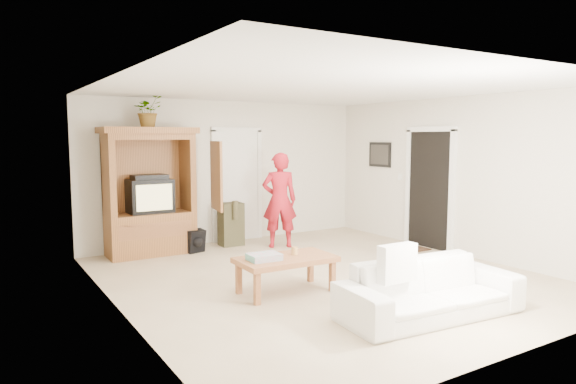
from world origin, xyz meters
The scene contains 19 objects.
floor centered at (0.00, 0.00, 0.00)m, with size 6.00×6.00×0.00m, color tan.
ceiling centered at (0.00, 0.00, 2.60)m, with size 6.00×6.00×0.00m, color white.
wall_back centered at (0.00, 3.00, 1.30)m, with size 5.50×5.50×0.00m, color silver.
wall_front centered at (0.00, -3.00, 1.30)m, with size 5.50×5.50×0.00m, color silver.
wall_left centered at (-2.75, 0.00, 1.30)m, with size 6.00×6.00×0.00m, color silver.
wall_right centered at (2.75, 0.00, 1.30)m, with size 6.00×6.00×0.00m, color silver.
armoire centered at (-1.58, 2.66, 0.91)m, with size 1.82×1.14×2.10m.
door_back centered at (0.15, 2.97, 1.02)m, with size 0.85×0.05×2.04m, color white.
doorway_right centered at (2.73, 0.60, 1.02)m, with size 0.05×0.90×2.04m, color black.
framed_picture centered at (2.73, 1.90, 1.60)m, with size 0.03×0.60×0.48m, color black.
doormat centered at (2.30, 0.60, 0.01)m, with size 0.60×0.40×0.02m, color #382316.
plant centered at (-1.60, 2.63, 2.36)m, with size 0.47×0.41×0.53m, color #4C7238.
man centered at (0.51, 2.01, 0.84)m, with size 0.61×0.40×1.67m, color #AF1724.
sofa centered at (0.07, -1.89, 0.30)m, with size 2.06×0.80×0.60m, color white.
coffee_table centered at (-0.81, -0.33, 0.39)m, with size 1.24×0.70×0.45m.
towel centered at (-1.12, -0.33, 0.49)m, with size 0.38×0.28×0.08m, color #F5517F.
candle centered at (-0.64, -0.27, 0.50)m, with size 0.08×0.08×0.10m, color tan.
backpack_black centered at (-0.93, 2.39, 0.19)m, with size 0.30×0.18×0.38m, color black, non-canonical shape.
backpack_olive centered at (-0.16, 2.59, 0.38)m, with size 0.41×0.30×0.77m, color #47442B, non-canonical shape.
Camera 1 is at (-4.10, -5.66, 1.95)m, focal length 32.00 mm.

